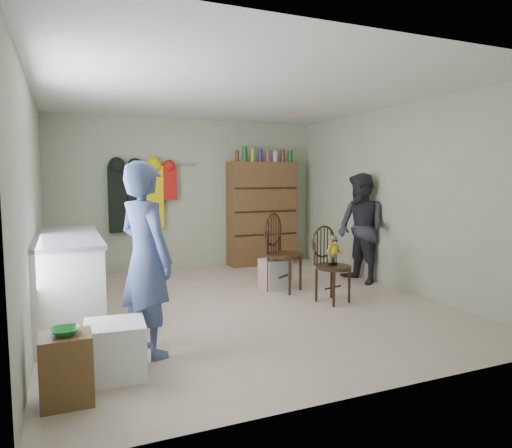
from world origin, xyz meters
name	(u,v)px	position (x,y,z in m)	size (l,w,h in m)	color
ground_plane	(243,304)	(0.00, 0.00, 0.00)	(5.00, 5.00, 0.00)	beige
room_walls	(228,174)	(0.00, 0.53, 1.58)	(5.00, 5.00, 5.00)	#B1B89A
counter	(68,280)	(-1.95, 0.00, 0.47)	(0.64, 1.86, 0.94)	silver
stool	(67,369)	(-1.99, -1.80, 0.24)	(0.34, 0.29, 0.48)	brown
bowl	(65,331)	(-1.99, -1.80, 0.50)	(0.19, 0.19, 0.05)	green
plastic_tub	(115,350)	(-1.64, -1.50, 0.21)	(0.45, 0.42, 0.42)	white
chair_front	(330,259)	(1.03, -0.30, 0.54)	(0.51, 0.51, 0.94)	#372113
chair_far	(281,249)	(0.71, 0.44, 0.57)	(0.65, 0.65, 1.06)	#372113
striped_bag	(275,274)	(0.70, 0.57, 0.21)	(0.39, 0.30, 0.41)	#E58372
person_left	(146,259)	(-1.34, -1.13, 0.83)	(0.61, 0.40, 1.67)	#475383
person_right	(361,228)	(2.00, 0.42, 0.80)	(0.78, 0.60, 1.60)	#2D2B33
dresser	(262,213)	(1.25, 2.30, 0.91)	(1.20, 0.39, 2.05)	brown
coat_rack	(140,195)	(-0.83, 2.38, 1.25)	(1.42, 0.12, 1.09)	#99999E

